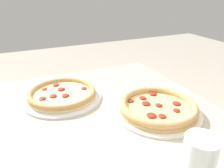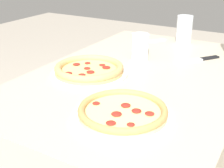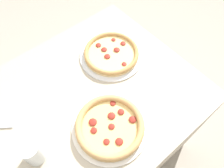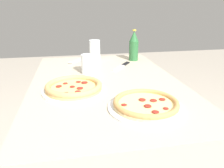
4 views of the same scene
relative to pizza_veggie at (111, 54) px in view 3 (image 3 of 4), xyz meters
The scene contains 5 objects.
ground_plane 0.85m from the pizza_veggie, 163.35° to the right, with size 8.00×8.00×0.00m, color #A89E8E.
table 0.54m from the pizza_veggie, 163.35° to the right, with size 1.23×0.80×0.74m.
pizza_veggie is the anchor object (origin of this frame).
pizza_salami 0.37m from the pizza_veggie, 130.71° to the right, with size 0.31×0.31×0.04m.
glass_red_wine 0.56m from the pizza_veggie, 159.82° to the right, with size 0.08×0.08×0.12m.
Camera 3 is at (-0.08, -0.42, 1.59)m, focal length 35.00 mm.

